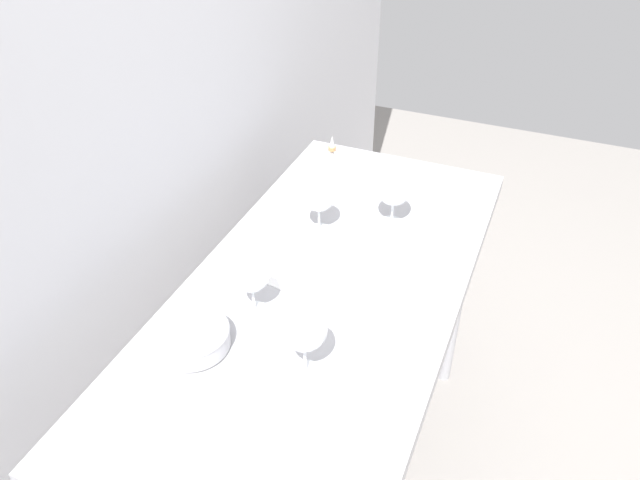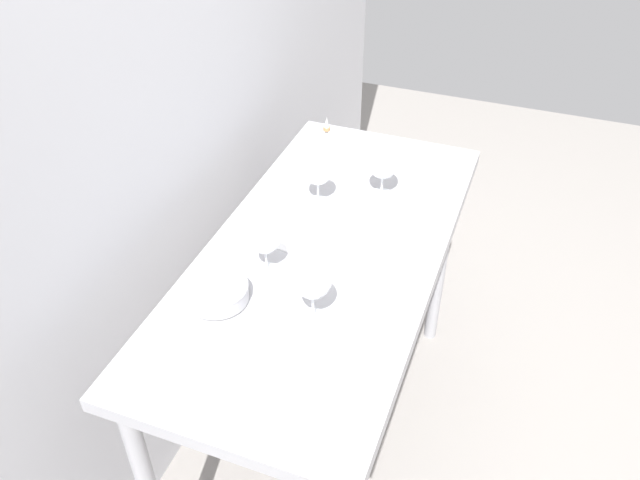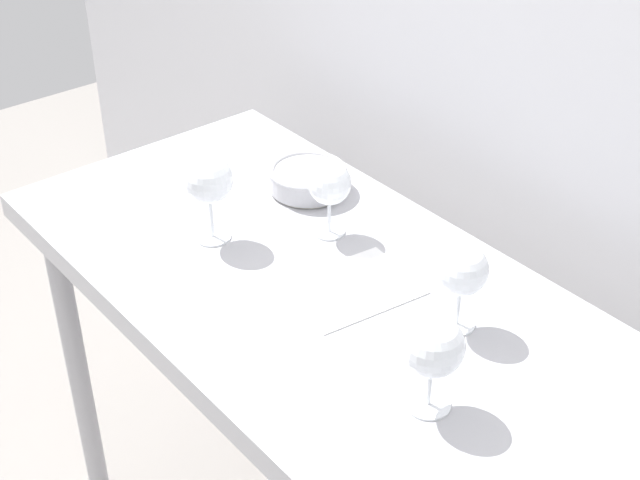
{
  "view_description": "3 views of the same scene",
  "coord_description": "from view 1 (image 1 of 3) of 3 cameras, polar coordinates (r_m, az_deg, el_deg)",
  "views": [
    {
      "loc": [
        -1.07,
        -0.44,
        1.89
      ],
      "look_at": [
        0.03,
        0.02,
        1.01
      ],
      "focal_mm": 34.53,
      "sensor_mm": 36.0,
      "label": 1
    },
    {
      "loc": [
        -1.36,
        -0.5,
        2.07
      ],
      "look_at": [
        -0.02,
        0.0,
        0.94
      ],
      "focal_mm": 36.3,
      "sensor_mm": 36.0,
      "label": 2
    },
    {
      "loc": [
        1.01,
        -0.86,
        1.89
      ],
      "look_at": [
        -0.03,
        -0.01,
        1.0
      ],
      "focal_mm": 51.9,
      "sensor_mm": 36.0,
      "label": 3
    }
  ],
  "objects": [
    {
      "name": "steel_counter",
      "position": [
        1.59,
        0.43,
        -7.02
      ],
      "size": [
        1.4,
        0.65,
        0.9
      ],
      "color": "#A5A5AA",
      "rests_on": "ground_plane"
    },
    {
      "name": "back_wall",
      "position": [
        1.54,
        -17.31,
        12.22
      ],
      "size": [
        3.8,
        0.04,
        2.6
      ],
      "primitive_type": "cube",
      "color": "silver",
      "rests_on": "ground_plane"
    },
    {
      "name": "wine_glass_far_left",
      "position": [
        1.39,
        -6.38,
        -3.3
      ],
      "size": [
        0.08,
        0.08,
        0.15
      ],
      "color": "white",
      "rests_on": "steel_counter"
    },
    {
      "name": "wine_glass_near_left",
      "position": [
        1.23,
        -1.47,
        -8.37
      ],
      "size": [
        0.09,
        0.09,
        0.18
      ],
      "color": "white",
      "rests_on": "steel_counter"
    },
    {
      "name": "wine_glass_near_right",
      "position": [
        1.68,
        6.89,
        4.67
      ],
      "size": [
        0.1,
        0.1,
        0.17
      ],
      "color": "white",
      "rests_on": "steel_counter"
    },
    {
      "name": "tasting_sheet_upper",
      "position": [
        1.54,
        -0.32,
        -3.45
      ],
      "size": [
        0.2,
        0.24,
        0.0
      ],
      "primitive_type": "cube",
      "rotation": [
        0.0,
        0.0,
        -0.13
      ],
      "color": "white",
      "rests_on": "steel_counter"
    },
    {
      "name": "wine_glass_far_right",
      "position": [
        1.64,
        -0.09,
        4.05
      ],
      "size": [
        0.09,
        0.09,
        0.16
      ],
      "color": "white",
      "rests_on": "steel_counter"
    },
    {
      "name": "tasting_bowl",
      "position": [
        1.37,
        -11.73,
        -8.81
      ],
      "size": [
        0.16,
        0.16,
        0.05
      ],
      "color": "beige",
      "rests_on": "steel_counter"
    },
    {
      "name": "decanter_funnel",
      "position": [
        1.96,
        1.11,
        7.38
      ],
      "size": [
        0.1,
        0.1,
        0.13
      ],
      "color": "#BCBCBC",
      "rests_on": "steel_counter"
    }
  ]
}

